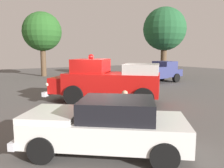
# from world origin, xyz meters

# --- Properties ---
(ground_plane) EXTENTS (60.00, 60.00, 0.00)m
(ground_plane) POSITION_xyz_m (0.00, 0.00, 0.00)
(ground_plane) COLOR #514F4C
(vintage_fire_truck) EXTENTS (5.73, 5.76, 2.59)m
(vintage_fire_truck) POSITION_xyz_m (-0.41, -0.17, 1.20)
(vintage_fire_truck) COLOR black
(vintage_fire_truck) RESTS_ON ground
(classic_hot_rod) EXTENTS (4.55, 4.18, 1.46)m
(classic_hot_rod) POSITION_xyz_m (2.77, 4.91, 0.75)
(classic_hot_rod) COLOR black
(classic_hot_rod) RESTS_ON ground
(parked_pickup) EXTENTS (4.89, 2.25, 1.90)m
(parked_pickup) POSITION_xyz_m (-8.54, -4.84, 0.99)
(parked_pickup) COLOR black
(parked_pickup) RESTS_ON ground
(lawn_chair_near_truck) EXTENTS (0.60, 0.59, 1.02)m
(lawn_chair_near_truck) POSITION_xyz_m (0.99, 3.37, 0.59)
(lawn_chair_near_truck) COLOR #B7BABF
(lawn_chair_near_truck) RESTS_ON ground
(lawn_chair_spare) EXTENTS (0.68, 0.68, 1.02)m
(lawn_chair_spare) POSITION_xyz_m (0.44, 2.77, 0.59)
(lawn_chair_spare) COLOR #B7BABF
(lawn_chair_spare) RESTS_ON ground
(spectator_seated) EXTENTS (0.48, 0.60, 1.29)m
(spectator_seated) POSITION_xyz_m (0.96, 3.24, 0.70)
(spectator_seated) COLOR #383842
(spectator_seated) RESTS_ON ground
(spectator_standing) EXTENTS (0.38, 0.64, 1.68)m
(spectator_standing) POSITION_xyz_m (-4.30, -3.17, 0.96)
(spectator_standing) COLOR #2D334C
(spectator_standing) RESTS_ON ground
(oak_tree_left) EXTENTS (4.33, 4.33, 7.20)m
(oak_tree_left) POSITION_xyz_m (-1.39, -15.94, 4.98)
(oak_tree_left) COLOR brown
(oak_tree_left) RESTS_ON ground
(oak_tree_right) EXTENTS (4.38, 4.38, 7.28)m
(oak_tree_right) POSITION_xyz_m (-11.42, -7.04, 5.04)
(oak_tree_right) COLOR brown
(oak_tree_right) RESTS_ON ground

